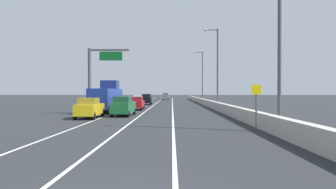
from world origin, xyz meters
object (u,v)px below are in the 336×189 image
object	(u,v)px
car_black_3	(147,99)
box_truck	(107,97)
lamp_post_right_near	(276,26)
car_gray_5	(166,96)
lamp_post_right_third	(202,74)
car_green_1	(123,106)
car_white_2	(137,98)
overhead_sign_gantry	(96,73)
lamp_post_right_second	(216,63)
car_yellow_4	(90,108)
speed_advisory_sign	(256,104)
car_red_0	(137,103)

from	to	relation	value
car_black_3	box_truck	xyz separation A→B (m)	(-3.24, -21.61, 0.78)
lamp_post_right_near	car_gray_5	world-z (taller)	lamp_post_right_near
lamp_post_right_near	lamp_post_right_third	distance (m)	51.88
car_green_1	car_white_2	xyz separation A→B (m)	(-2.87, 38.37, -0.00)
overhead_sign_gantry	car_white_2	size ratio (longest dim) A/B	1.58
overhead_sign_gantry	car_gray_5	size ratio (longest dim) A/B	1.68
lamp_post_right_second	car_yellow_4	distance (m)	22.63
lamp_post_right_third	car_white_2	bearing A→B (deg)	-175.49
lamp_post_right_third	car_yellow_4	world-z (taller)	lamp_post_right_third
car_green_1	car_gray_5	bearing A→B (deg)	87.09
car_yellow_4	car_gray_5	bearing A→B (deg)	84.76
lamp_post_right_third	car_white_2	xyz separation A→B (m)	(-14.95, -1.18, -5.73)
speed_advisory_sign	overhead_sign_gantry	bearing A→B (deg)	132.60
car_red_0	lamp_post_right_third	bearing A→B (deg)	67.65
lamp_post_right_second	car_white_2	xyz separation A→B (m)	(-14.59, 24.76, -5.73)
car_black_3	box_truck	distance (m)	21.87
lamp_post_right_second	car_red_0	xyz separation A→B (m)	(-11.56, -3.05, -5.83)
speed_advisory_sign	car_green_1	bearing A→B (deg)	129.77
lamp_post_right_second	car_red_0	distance (m)	13.30
lamp_post_right_near	car_gray_5	size ratio (longest dim) A/B	2.68
car_green_1	overhead_sign_gantry	bearing A→B (deg)	143.03
lamp_post_right_third	car_green_1	world-z (taller)	lamp_post_right_third
speed_advisory_sign	car_black_3	bearing A→B (deg)	104.32
car_red_0	car_black_3	size ratio (longest dim) A/B	1.00
lamp_post_right_second	car_gray_5	world-z (taller)	lamp_post_right_second
speed_advisory_sign	car_red_0	world-z (taller)	speed_advisory_sign
overhead_sign_gantry	car_red_0	distance (m)	9.51
lamp_post_right_third	car_gray_5	distance (m)	25.40
lamp_post_right_second	lamp_post_right_third	world-z (taller)	same
overhead_sign_gantry	car_green_1	world-z (taller)	overhead_sign_gantry
speed_advisory_sign	lamp_post_right_third	xyz separation A→B (m)	(1.62, 52.11, 5.00)
overhead_sign_gantry	car_yellow_4	xyz separation A→B (m)	(0.74, -5.43, -3.75)
car_white_2	car_yellow_4	bearing A→B (deg)	-89.91
lamp_post_right_third	car_yellow_4	distance (m)	45.22
overhead_sign_gantry	car_white_2	bearing A→B (deg)	88.92
car_white_2	lamp_post_right_third	bearing A→B (deg)	4.51
overhead_sign_gantry	car_gray_5	bearing A→B (deg)	83.59
car_black_3	speed_advisory_sign	bearing A→B (deg)	-75.68
car_gray_5	car_white_2	bearing A→B (deg)	-104.01
speed_advisory_sign	lamp_post_right_third	size ratio (longest dim) A/B	0.25
speed_advisory_sign	box_truck	size ratio (longest dim) A/B	0.34
car_red_0	lamp_post_right_second	bearing A→B (deg)	14.78
car_white_2	car_red_0	bearing A→B (deg)	-83.79
lamp_post_right_near	car_yellow_4	size ratio (longest dim) A/B	2.49
overhead_sign_gantry	box_truck	size ratio (longest dim) A/B	0.85
overhead_sign_gantry	car_white_2	world-z (taller)	overhead_sign_gantry
car_red_0	speed_advisory_sign	bearing A→B (deg)	-65.98
overhead_sign_gantry	lamp_post_right_second	world-z (taller)	lamp_post_right_second
speed_advisory_sign	car_yellow_4	size ratio (longest dim) A/B	0.63
speed_advisory_sign	car_gray_5	distance (m)	75.57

